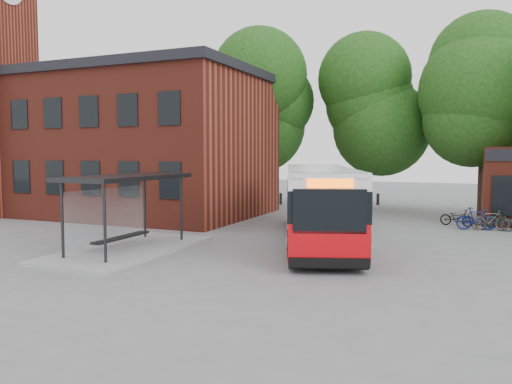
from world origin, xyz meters
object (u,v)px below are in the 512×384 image
at_px(bicycle_3, 491,220).
at_px(bicycle_4, 504,219).
at_px(bicycle_2, 494,221).
at_px(city_bus, 318,204).
at_px(bicycle_0, 457,217).
at_px(bus_shelter, 127,213).
at_px(bicycle_1, 476,219).

relative_size(bicycle_3, bicycle_4, 0.94).
bearing_deg(bicycle_2, city_bus, 133.02).
bearing_deg(city_bus, bicycle_4, 23.53).
bearing_deg(bicycle_0, bus_shelter, 153.41).
xyz_separation_m(bicycle_0, bicycle_1, (0.89, -1.14, 0.11)).
xyz_separation_m(city_bus, bicycle_4, (7.46, 6.92, -1.07)).
distance_m(bus_shelter, bicycle_0, 16.40).
height_order(bicycle_1, bicycle_2, bicycle_1).
distance_m(bicycle_0, bicycle_3, 1.84).
bearing_deg(bicycle_1, bicycle_4, -62.75).
distance_m(city_bus, bicycle_1, 8.55).
bearing_deg(bicycle_0, bicycle_1, -125.19).
distance_m(bicycle_1, bicycle_2, 0.81).
relative_size(city_bus, bicycle_4, 6.78).
bearing_deg(bicycle_4, bus_shelter, 109.17).
relative_size(bus_shelter, bicycle_1, 3.84).
bearing_deg(bicycle_1, bicycle_3, -95.93).
bearing_deg(bicycle_0, city_bus, 159.46).
distance_m(bus_shelter, city_bus, 7.74).
bearing_deg(city_bus, bicycle_0, 33.19).
distance_m(bicycle_3, bicycle_4, 1.20).
relative_size(bus_shelter, bicycle_2, 4.08).
height_order(bicycle_0, bicycle_2, bicycle_2).
height_order(bicycle_3, bicycle_4, bicycle_3).
relative_size(bus_shelter, bicycle_0, 4.21).
bearing_deg(bicycle_0, bicycle_2, -103.92).
bearing_deg(city_bus, bus_shelter, -159.69).
xyz_separation_m(bicycle_1, bicycle_2, (0.79, 0.14, -0.10)).
height_order(bicycle_2, bicycle_4, bicycle_4).
bearing_deg(bicycle_2, bus_shelter, 132.71).
xyz_separation_m(city_bus, bicycle_3, (6.83, 5.89, -1.04)).
bearing_deg(bicycle_2, bicycle_1, 102.52).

